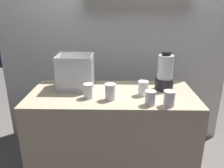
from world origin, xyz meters
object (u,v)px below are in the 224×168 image
object	(u,v)px
carrot_display_bin	(76,78)
blender_pitcher	(165,74)
juice_cup_orange_middle	(143,89)
juice_cup_pomegranate_right	(150,98)
juice_cup_carrot_far_left	(89,92)
juice_cup_pomegranate_left	(110,93)
juice_cup_carrot_far_right	(169,99)

from	to	relation	value
carrot_display_bin	blender_pitcher	xyz separation A→B (m)	(0.77, -0.03, 0.05)
juice_cup_orange_middle	juice_cup_pomegranate_right	world-z (taller)	juice_cup_orange_middle
juice_cup_carrot_far_left	juice_cup_orange_middle	xyz separation A→B (m)	(0.44, 0.07, 0.00)
juice_cup_carrot_far_left	juice_cup_orange_middle	distance (m)	0.44
juice_cup_orange_middle	juice_cup_pomegranate_left	bearing A→B (deg)	-159.86
juice_cup_carrot_far_right	carrot_display_bin	bearing A→B (deg)	153.44
juice_cup_orange_middle	juice_cup_carrot_far_right	bearing A→B (deg)	-50.45
blender_pitcher	juice_cup_pomegranate_right	world-z (taller)	blender_pitcher
juice_cup_orange_middle	carrot_display_bin	bearing A→B (deg)	163.71
juice_cup_carrot_far_right	juice_cup_pomegranate_left	bearing A→B (deg)	166.30
juice_cup_pomegranate_left	juice_cup_orange_middle	distance (m)	0.28
blender_pitcher	juice_cup_carrot_far_left	world-z (taller)	blender_pitcher
carrot_display_bin	juice_cup_pomegranate_left	bearing A→B (deg)	-40.72
juice_cup_pomegranate_left	juice_cup_orange_middle	world-z (taller)	juice_cup_pomegranate_left
juice_cup_orange_middle	juice_cup_carrot_far_right	world-z (taller)	juice_cup_orange_middle
juice_cup_pomegranate_left	juice_cup_pomegranate_right	world-z (taller)	juice_cup_pomegranate_left
carrot_display_bin	juice_cup_carrot_far_left	size ratio (longest dim) A/B	2.59
juice_cup_carrot_far_right	blender_pitcher	bearing A→B (deg)	84.84
juice_cup_carrot_far_left	juice_cup_pomegranate_right	bearing A→B (deg)	-14.65
juice_cup_orange_middle	juice_cup_carrot_far_right	xyz separation A→B (m)	(0.17, -0.20, 0.00)
juice_cup_orange_middle	blender_pitcher	bearing A→B (deg)	34.60
juice_cup_carrot_far_left	carrot_display_bin	bearing A→B (deg)	119.97
blender_pitcher	juice_cup_carrot_far_left	bearing A→B (deg)	-162.35
juice_cup_pomegranate_right	juice_cup_carrot_far_right	world-z (taller)	juice_cup_carrot_far_right
juice_cup_pomegranate_right	carrot_display_bin	bearing A→B (deg)	149.52
blender_pitcher	juice_cup_pomegranate_right	distance (m)	0.38
juice_cup_pomegranate_right	juice_cup_pomegranate_left	bearing A→B (deg)	162.91
blender_pitcher	juice_cup_pomegranate_right	xyz separation A→B (m)	(-0.17, -0.33, -0.09)
blender_pitcher	juice_cup_pomegranate_left	xyz separation A→B (m)	(-0.46, -0.23, -0.09)
blender_pitcher	juice_cup_carrot_far_right	distance (m)	0.35
carrot_display_bin	juice_cup_orange_middle	size ratio (longest dim) A/B	2.53
blender_pitcher	juice_cup_orange_middle	world-z (taller)	blender_pitcher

